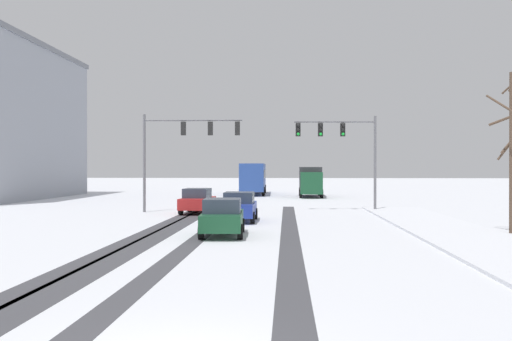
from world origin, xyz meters
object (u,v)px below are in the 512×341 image
object	(u,v)px
car_red_lead	(197,201)
car_blue_second	(239,207)
traffic_signal_near_left	(184,140)
box_truck_delivery	(311,181)
bare_tree_sidewalk_mid	(512,146)
bus_oncoming	(253,176)
car_dark_green_third	(223,217)
traffic_signal_near_right	(343,141)

from	to	relation	value
car_red_lead	car_blue_second	world-z (taller)	same
traffic_signal_near_left	box_truck_delivery	xyz separation A→B (m)	(9.24, 20.02, -3.18)
car_blue_second	box_truck_delivery	xyz separation A→B (m)	(5.02, 26.20, 0.82)
bare_tree_sidewalk_mid	box_truck_delivery	bearing A→B (deg)	104.08
car_red_lead	bus_oncoming	bearing A→B (deg)	85.40
car_dark_green_third	bare_tree_sidewalk_mid	world-z (taller)	bare_tree_sidewalk_mid
bus_oncoming	bare_tree_sidewalk_mid	xyz separation A→B (m)	(13.85, -35.92, 1.96)
traffic_signal_near_left	traffic_signal_near_right	bearing A→B (deg)	9.35
car_dark_green_third	car_blue_second	bearing A→B (deg)	88.38
traffic_signal_near_right	car_red_lead	distance (m)	10.72
traffic_signal_near_right	box_truck_delivery	world-z (taller)	traffic_signal_near_right
bus_oncoming	box_truck_delivery	distance (m)	7.87
traffic_signal_near_left	box_truck_delivery	bearing A→B (deg)	65.22
car_blue_second	bare_tree_sidewalk_mid	distance (m)	13.99
traffic_signal_near_right	box_truck_delivery	bearing A→B (deg)	94.42
traffic_signal_near_left	car_dark_green_third	bearing A→B (deg)	-72.32
box_truck_delivery	traffic_signal_near_right	bearing A→B (deg)	-85.58
traffic_signal_near_left	car_blue_second	bearing A→B (deg)	-55.65
car_red_lead	traffic_signal_near_left	bearing A→B (deg)	138.99
traffic_signal_near_right	car_blue_second	distance (m)	10.95
traffic_signal_near_left	bus_oncoming	world-z (taller)	traffic_signal_near_left
bus_oncoming	bare_tree_sidewalk_mid	bearing A→B (deg)	-68.91
traffic_signal_near_right	box_truck_delivery	size ratio (longest dim) A/B	0.88
traffic_signal_near_right	bus_oncoming	xyz separation A→B (m)	(-7.50, 23.24, -2.79)
bus_oncoming	box_truck_delivery	bearing A→B (deg)	-39.21
traffic_signal_near_left	bus_oncoming	xyz separation A→B (m)	(3.15, 24.99, -2.82)
traffic_signal_near_left	car_blue_second	distance (m)	8.48
car_dark_green_third	box_truck_delivery	distance (m)	33.12
traffic_signal_near_left	car_dark_green_third	world-z (taller)	traffic_signal_near_left
box_truck_delivery	bare_tree_sidewalk_mid	xyz separation A→B (m)	(7.76, -30.95, 2.32)
bus_oncoming	box_truck_delivery	size ratio (longest dim) A/B	1.49
car_dark_green_third	box_truck_delivery	size ratio (longest dim) A/B	0.56
traffic_signal_near_left	box_truck_delivery	distance (m)	22.28
bus_oncoming	box_truck_delivery	xyz separation A→B (m)	(6.09, -4.97, -0.36)
traffic_signal_near_right	car_red_lead	xyz separation A→B (m)	(-9.59, -2.68, -3.96)
car_red_lead	car_dark_green_third	distance (m)	12.12
traffic_signal_near_right	box_truck_delivery	xyz separation A→B (m)	(-1.41, 18.27, -3.14)
car_red_lead	car_dark_green_third	size ratio (longest dim) A/B	1.00
car_red_lead	bus_oncoming	xyz separation A→B (m)	(2.09, 25.92, 1.18)
car_dark_green_third	bus_oncoming	distance (m)	37.69
bare_tree_sidewalk_mid	traffic_signal_near_left	bearing A→B (deg)	147.27
traffic_signal_near_right	car_dark_green_third	bearing A→B (deg)	-114.63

